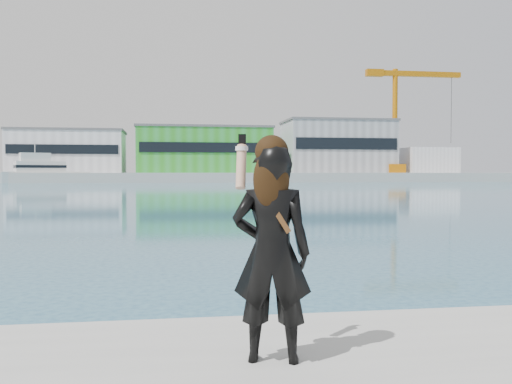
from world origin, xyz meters
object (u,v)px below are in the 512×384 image
(motor_yacht, at_px, (42,172))
(buoy_extra, at_px, (250,197))
(dock_crane, at_px, (400,117))
(woman, at_px, (271,246))
(buoy_near, at_px, (270,189))

(motor_yacht, height_order, buoy_extra, motor_yacht)
(motor_yacht, bearing_deg, dock_crane, -16.03)
(buoy_extra, height_order, woman, woman)
(buoy_near, height_order, buoy_extra, same)
(buoy_near, bearing_deg, motor_yacht, 126.67)
(dock_crane, bearing_deg, motor_yacht, -174.56)
(buoy_extra, xyz_separation_m, woman, (-6.24, -43.90, 1.60))
(buoy_extra, distance_m, woman, 44.37)
(buoy_near, xyz_separation_m, woman, (-11.83, -65.08, 1.60))
(motor_yacht, relative_size, buoy_extra, 34.44)
(dock_crane, bearing_deg, woman, -113.39)
(woman, bearing_deg, motor_yacht, -65.03)
(motor_yacht, bearing_deg, woman, -99.08)
(buoy_extra, bearing_deg, woman, -98.09)
(dock_crane, xyz_separation_m, woman, (-52.89, -122.28, -13.46))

